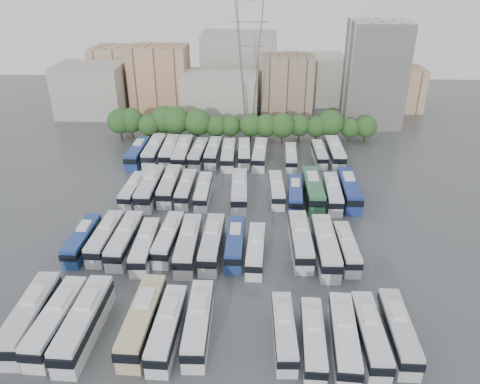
{
  "coord_description": "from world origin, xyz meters",
  "views": [
    {
      "loc": [
        5.26,
        -64.42,
        39.85
      ],
      "look_at": [
        1.73,
        8.83,
        3.0
      ],
      "focal_mm": 35.0,
      "sensor_mm": 36.0,
      "label": 1
    }
  ],
  "objects_px": {
    "bus_r0_s1": "(57,320)",
    "bus_r2_s7": "(239,190)",
    "bus_r1_s7": "(235,243)",
    "bus_r2_s5": "(203,191)",
    "bus_r3_s4": "(198,153)",
    "bus_r1_s12": "(346,248)",
    "bus_r2_s2": "(150,187)",
    "bus_r0_s5": "(168,327)",
    "bus_r2_s9": "(276,189)",
    "bus_r0_s11": "(344,337)",
    "bus_r2_s4": "(186,188)",
    "bus_r1_s5": "(189,244)",
    "bus_r3_s6": "(228,154)",
    "bus_r2_s12": "(332,193)",
    "bus_r1_s3": "(145,246)",
    "bus_r2_s1": "(133,190)",
    "bus_r1_s8": "(256,250)",
    "bus_r1_s4": "(169,238)",
    "electricity_pylon": "(249,57)",
    "bus_r1_s1": "(106,237)",
    "bus_r3_s5": "(213,152)",
    "apartment_tower": "(374,74)",
    "bus_r2_s3": "(170,185)",
    "bus_r2_s11": "(313,189)",
    "bus_r3_s1": "(154,151)",
    "bus_r0_s12": "(370,334)",
    "bus_r3_s13": "(335,152)",
    "bus_r3_s10": "(291,157)",
    "bus_r3_s12": "(319,154)",
    "bus_r0_s10": "(313,339)",
    "bus_r2_s13": "(349,189)",
    "bus_r3_s8": "(260,154)",
    "bus_r0_s9": "(284,331)",
    "bus_r1_s10": "(300,240)",
    "bus_r3_s2": "(170,151)",
    "bus_r0_s13": "(398,331)",
    "bus_r3_s7": "(244,153)",
    "bus_r1_s6": "(212,243)",
    "bus_r0_s2": "(84,322)",
    "bus_r3_s0": "(138,153)",
    "bus_r0_s4": "(143,319)",
    "bus_r1_s0": "(82,239)"
  },
  "relations": [
    {
      "from": "bus_r3_s2",
      "to": "bus_r3_s5",
      "type": "distance_m",
      "value": 9.56
    },
    {
      "from": "bus_r2_s11",
      "to": "bus_r3_s0",
      "type": "distance_m",
      "value": 39.92
    },
    {
      "from": "bus_r0_s11",
      "to": "bus_r1_s8",
      "type": "bearing_deg",
      "value": 123.43
    },
    {
      "from": "bus_r2_s4",
      "to": "bus_r2_s11",
      "type": "relative_size",
      "value": 0.85
    },
    {
      "from": "bus_r3_s7",
      "to": "bus_r2_s12",
      "type": "bearing_deg",
      "value": -50.51
    },
    {
      "from": "bus_r3_s2",
      "to": "bus_r3_s4",
      "type": "distance_m",
      "value": 6.52
    },
    {
      "from": "bus_r3_s12",
      "to": "bus_r2_s4",
      "type": "bearing_deg",
      "value": -146.35
    },
    {
      "from": "bus_r0_s9",
      "to": "bus_r2_s3",
      "type": "xyz_separation_m",
      "value": [
        -19.93,
        36.78,
        0.27
      ]
    },
    {
      "from": "bus_r2_s12",
      "to": "bus_r2_s13",
      "type": "relative_size",
      "value": 0.91
    },
    {
      "from": "bus_r0_s11",
      "to": "bus_r2_s12",
      "type": "height_order",
      "value": "bus_r0_s11"
    },
    {
      "from": "bus_r2_s13",
      "to": "bus_r3_s8",
      "type": "distance_m",
      "value": 23.41
    },
    {
      "from": "bus_r2_s7",
      "to": "bus_r3_s4",
      "type": "distance_m",
      "value": 20.23
    },
    {
      "from": "bus_r3_s10",
      "to": "bus_r3_s12",
      "type": "relative_size",
      "value": 1.0
    },
    {
      "from": "bus_r0_s5",
      "to": "bus_r1_s6",
      "type": "height_order",
      "value": "bus_r1_s6"
    },
    {
      "from": "bus_r1_s12",
      "to": "bus_r2_s2",
      "type": "bearing_deg",
      "value": 149.52
    },
    {
      "from": "bus_r2_s5",
      "to": "bus_r3_s4",
      "type": "xyz_separation_m",
      "value": [
        -3.18,
        17.75,
        0.15
      ]
    },
    {
      "from": "bus_r0_s11",
      "to": "bus_r1_s1",
      "type": "height_order",
      "value": "bus_r0_s11"
    },
    {
      "from": "bus_r0_s5",
      "to": "bus_r1_s3",
      "type": "bearing_deg",
      "value": 112.66
    },
    {
      "from": "bus_r3_s10",
      "to": "bus_r3_s12",
      "type": "distance_m",
      "value": 6.7
    },
    {
      "from": "bus_r0_s11",
      "to": "bus_r2_s4",
      "type": "height_order",
      "value": "bus_r0_s11"
    },
    {
      "from": "apartment_tower",
      "to": "bus_r2_s3",
      "type": "xyz_separation_m",
      "value": [
        -45.58,
        -44.91,
        -11.05
      ]
    },
    {
      "from": "bus_r0_s13",
      "to": "bus_r2_s11",
      "type": "relative_size",
      "value": 0.87
    },
    {
      "from": "bus_r1_s8",
      "to": "bus_r1_s4",
      "type": "bearing_deg",
      "value": 172.07
    },
    {
      "from": "bus_r1_s10",
      "to": "bus_r2_s1",
      "type": "height_order",
      "value": "bus_r1_s10"
    },
    {
      "from": "bus_r1_s5",
      "to": "bus_r3_s6",
      "type": "height_order",
      "value": "bus_r1_s5"
    },
    {
      "from": "bus_r1_s8",
      "to": "bus_r2_s11",
      "type": "bearing_deg",
      "value": 65.04
    },
    {
      "from": "bus_r1_s1",
      "to": "bus_r3_s13",
      "type": "bearing_deg",
      "value": 43.96
    },
    {
      "from": "bus_r1_s7",
      "to": "bus_r2_s5",
      "type": "bearing_deg",
      "value": 111.47
    },
    {
      "from": "bus_r0_s5",
      "to": "bus_r1_s7",
      "type": "height_order",
      "value": "bus_r0_s5"
    },
    {
      "from": "bus_r1_s3",
      "to": "bus_r2_s1",
      "type": "relative_size",
      "value": 1.08
    },
    {
      "from": "bus_r0_s10",
      "to": "bus_r2_s2",
      "type": "xyz_separation_m",
      "value": [
        -26.46,
        36.63,
        0.36
      ]
    },
    {
      "from": "electricity_pylon",
      "to": "bus_r1_s7",
      "type": "bearing_deg",
      "value": -90.32
    },
    {
      "from": "bus_r1_s12",
      "to": "bus_r3_s6",
      "type": "relative_size",
      "value": 0.9
    },
    {
      "from": "bus_r0_s12",
      "to": "bus_r1_s3",
      "type": "xyz_separation_m",
      "value": [
        -29.5,
        16.73,
        0.01
      ]
    },
    {
      "from": "bus_r0_s2",
      "to": "bus_r1_s12",
      "type": "distance_m",
      "value": 37.38
    },
    {
      "from": "bus_r1_s1",
      "to": "bus_r3_s13",
      "type": "distance_m",
      "value": 53.59
    },
    {
      "from": "bus_r1_s4",
      "to": "bus_r2_s4",
      "type": "height_order",
      "value": "bus_r1_s4"
    },
    {
      "from": "bus_r0_s2",
      "to": "bus_r0_s12",
      "type": "relative_size",
      "value": 1.16
    },
    {
      "from": "bus_r0_s5",
      "to": "bus_r2_s9",
      "type": "distance_m",
      "value": 39.06
    },
    {
      "from": "bus_r1_s6",
      "to": "bus_r3_s6",
      "type": "xyz_separation_m",
      "value": [
        -0.06,
        35.16,
        -0.04
      ]
    },
    {
      "from": "bus_r3_s2",
      "to": "bus_r3_s5",
      "type": "relative_size",
      "value": 1.06
    },
    {
      "from": "bus_r1_s7",
      "to": "bus_r3_s12",
      "type": "relative_size",
      "value": 1.05
    },
    {
      "from": "bus_r0_s1",
      "to": "bus_r2_s7",
      "type": "relative_size",
      "value": 0.99
    },
    {
      "from": "bus_r1_s1",
      "to": "bus_r2_s7",
      "type": "distance_m",
      "value": 25.68
    },
    {
      "from": "bus_r0_s4",
      "to": "bus_r1_s0",
      "type": "xyz_separation_m",
      "value": [
        -13.3,
        17.13,
        -0.29
      ]
    },
    {
      "from": "bus_r1_s5",
      "to": "electricity_pylon",
      "type": "bearing_deg",
      "value": 82.11
    },
    {
      "from": "bus_r2_s5",
      "to": "bus_r1_s3",
      "type": "bearing_deg",
      "value": -109.3
    },
    {
      "from": "bus_r2_s13",
      "to": "bus_r3_s12",
      "type": "relative_size",
      "value": 1.21
    },
    {
      "from": "bus_r3_s1",
      "to": "bus_r3_s6",
      "type": "height_order",
      "value": "bus_r3_s1"
    },
    {
      "from": "bus_r1_s1",
      "to": "bus_r3_s5",
      "type": "height_order",
      "value": "bus_r3_s5"
    }
  ]
}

